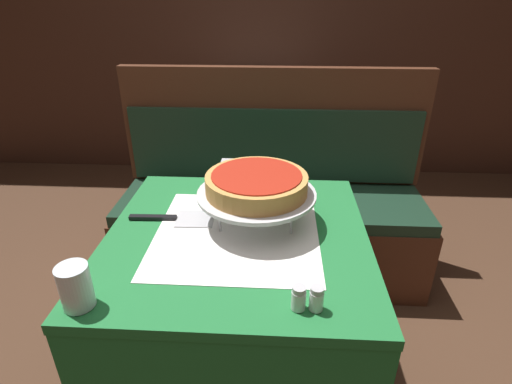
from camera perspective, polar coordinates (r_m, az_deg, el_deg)
dining_table_front at (r=1.29m, az=-2.63°, el=-10.38°), size 0.79×0.79×0.77m
dining_table_rear at (r=2.89m, az=0.13°, el=11.38°), size 0.70×0.70×0.76m
booth_bench at (r=2.17m, az=2.20°, el=-3.80°), size 1.59×0.50×1.08m
back_wall_panel at (r=3.30m, az=1.34°, el=23.04°), size 6.00×0.04×2.40m
pizza_pan_stand at (r=1.23m, az=0.08°, el=-0.42°), size 0.37×0.37×0.11m
deep_dish_pizza at (r=1.21m, az=0.08°, el=1.26°), size 0.31×0.31×0.06m
pizza_server at (r=1.31m, az=-11.21°, el=-3.71°), size 0.27×0.11×0.01m
water_glass_near at (r=1.02m, az=-24.39°, el=-12.21°), size 0.07×0.07×0.11m
salt_shaker at (r=0.95m, az=6.11°, el=-14.80°), size 0.03×0.03×0.06m
pepper_shaker at (r=0.95m, az=8.64°, el=-14.80°), size 0.03×0.03×0.06m
napkin_holder at (r=1.51m, az=-3.05°, el=2.87°), size 0.10×0.05×0.09m
condiment_caddy at (r=2.75m, az=0.65°, el=14.00°), size 0.11×0.11×0.17m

